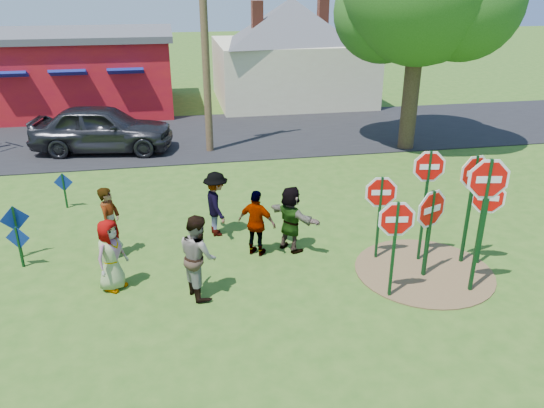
{
  "coord_description": "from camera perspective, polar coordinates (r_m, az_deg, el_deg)",
  "views": [
    {
      "loc": [
        -0.99,
        -10.96,
        6.35
      ],
      "look_at": [
        1.19,
        0.68,
        1.28
      ],
      "focal_mm": 35.0,
      "sensor_mm": 36.0,
      "label": 1
    }
  ],
  "objects": [
    {
      "name": "person_c",
      "position": [
        11.36,
        -7.95,
        -5.54
      ],
      "size": [
        0.97,
        1.09,
        1.86
      ],
      "primitive_type": "imported",
      "rotation": [
        0.0,
        0.0,
        1.91
      ],
      "color": "brown",
      "rests_on": "ground"
    },
    {
      "name": "person_a",
      "position": [
        12.02,
        -16.97,
        -5.27
      ],
      "size": [
        0.9,
        0.96,
        1.65
      ],
      "primitive_type": "imported",
      "rotation": [
        0.0,
        0.0,
        0.93
      ],
      "color": "#3E477E",
      "rests_on": "ground"
    },
    {
      "name": "ground",
      "position": [
        12.7,
        -4.77,
        -6.89
      ],
      "size": [
        120.0,
        120.0,
        0.0
      ],
      "primitive_type": "plane",
      "color": "#2E5618",
      "rests_on": "ground"
    },
    {
      "name": "dirt_patch",
      "position": [
        13.01,
        15.99,
        -6.92
      ],
      "size": [
        3.2,
        3.2,
        0.03
      ],
      "primitive_type": "cylinder",
      "color": "brown",
      "rests_on": "ground"
    },
    {
      "name": "stop_sign_b",
      "position": [
        12.62,
        16.42,
        2.68
      ],
      "size": [
        1.0,
        0.19,
        2.91
      ],
      "rotation": [
        0.0,
        0.0,
        -0.17
      ],
      "color": "#0F3919",
      "rests_on": "ground"
    },
    {
      "name": "blue_diamond_b",
      "position": [
        13.75,
        -25.59,
        -3.74
      ],
      "size": [
        0.57,
        0.16,
        1.06
      ],
      "rotation": [
        0.0,
        0.0,
        -0.25
      ],
      "color": "#0F3919",
      "rests_on": "ground"
    },
    {
      "name": "suv",
      "position": [
        21.81,
        -17.79,
        7.77
      ],
      "size": [
        5.63,
        2.95,
        1.83
      ],
      "primitive_type": "imported",
      "rotation": [
        0.0,
        0.0,
        1.42
      ],
      "color": "#29292E",
      "rests_on": "road"
    },
    {
      "name": "person_b",
      "position": [
        13.38,
        -17.0,
        -1.91
      ],
      "size": [
        0.63,
        0.77,
        1.81
      ],
      "primitive_type": "imported",
      "rotation": [
        0.0,
        0.0,
        1.23
      ],
      "color": "#2D7B6D",
      "rests_on": "ground"
    },
    {
      "name": "person_e",
      "position": [
        12.89,
        -1.64,
        -2.09
      ],
      "size": [
        1.05,
        0.9,
        1.69
      ],
      "primitive_type": "imported",
      "rotation": [
        0.0,
        0.0,
        2.54
      ],
      "color": "#493058",
      "rests_on": "ground"
    },
    {
      "name": "blue_diamond_d",
      "position": [
        16.77,
        -21.47,
        1.75
      ],
      "size": [
        0.56,
        0.1,
        1.09
      ],
      "rotation": [
        0.0,
        0.0,
        -0.16
      ],
      "color": "#0F3919",
      "rests_on": "ground"
    },
    {
      "name": "person_f",
      "position": [
        13.12,
        2.03,
        -1.6
      ],
      "size": [
        1.31,
        1.58,
        1.7
      ],
      "primitive_type": "imported",
      "rotation": [
        0.0,
        0.0,
        2.18
      ],
      "color": "#22563B",
      "rests_on": "ground"
    },
    {
      "name": "person_d",
      "position": [
        13.98,
        -6.01,
        0.0
      ],
      "size": [
        0.82,
        1.22,
        1.75
      ],
      "primitive_type": "imported",
      "rotation": [
        0.0,
        0.0,
        1.73
      ],
      "color": "#2D2D32",
      "rests_on": "ground"
    },
    {
      "name": "stop_sign_d",
      "position": [
        12.87,
        20.82,
        2.19
      ],
      "size": [
        1.06,
        0.23,
        2.85
      ],
      "rotation": [
        0.0,
        0.0,
        0.19
      ],
      "color": "#0F3919",
      "rests_on": "ground"
    },
    {
      "name": "blue_diamond_c",
      "position": [
        14.17,
        -25.82,
        -2.11
      ],
      "size": [
        0.64,
        0.21,
        1.36
      ],
      "rotation": [
        0.0,
        0.0,
        0.29
      ],
      "color": "#0F3919",
      "rests_on": "ground"
    },
    {
      "name": "road",
      "position": [
        23.35,
        -7.87,
        7.25
      ],
      "size": [
        120.0,
        7.5,
        0.04
      ],
      "primitive_type": "cube",
      "color": "black",
      "rests_on": "ground"
    },
    {
      "name": "cream_house",
      "position": [
        29.87,
        2.07,
        16.59
      ],
      "size": [
        9.4,
        9.4,
        6.5
      ],
      "color": "beige",
      "rests_on": "ground"
    },
    {
      "name": "stop_sign_a",
      "position": [
        11.13,
        13.16,
        -2.57
      ],
      "size": [
        1.03,
        0.17,
        2.35
      ],
      "rotation": [
        0.0,
        0.0,
        -0.14
      ],
      "color": "#0F3919",
      "rests_on": "ground"
    },
    {
      "name": "stop_sign_g",
      "position": [
        12.68,
        11.58,
        0.45
      ],
      "size": [
        1.02,
        0.19,
        2.26
      ],
      "rotation": [
        0.0,
        0.0,
        -0.17
      ],
      "color": "#0F3919",
      "rests_on": "ground"
    },
    {
      "name": "stop_sign_e",
      "position": [
        12.15,
        16.7,
        -1.21
      ],
      "size": [
        1.1,
        0.48,
        2.28
      ],
      "rotation": [
        0.0,
        0.0,
        0.4
      ],
      "color": "#0F3919",
      "rests_on": "ground"
    },
    {
      "name": "stop_sign_c",
      "position": [
        11.62,
        21.99,
        0.82
      ],
      "size": [
        1.16,
        0.21,
        3.2
      ],
      "rotation": [
        0.0,
        0.0,
        -0.16
      ],
      "color": "#0F3919",
      "rests_on": "ground"
    },
    {
      "name": "stop_sign_f",
      "position": [
        13.11,
        22.13,
        0.05
      ],
      "size": [
        0.99,
        0.39,
        2.25
      ],
      "rotation": [
        0.0,
        0.0,
        -0.36
      ],
      "color": "#0F3919",
      "rests_on": "ground"
    },
    {
      "name": "red_building",
      "position": [
        29.62,
        -19.83,
        13.36
      ],
      "size": [
        9.4,
        7.69,
        3.9
      ],
      "color": "maroon",
      "rests_on": "ground"
    },
    {
      "name": "utility_pole",
      "position": [
        20.35,
        -7.33,
        18.82
      ],
      "size": [
        2.21,
        0.71,
        9.23
      ],
      "rotation": [
        0.0,
        0.0,
        0.26
      ],
      "color": "#4C3823",
      "rests_on": "ground"
    }
  ]
}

